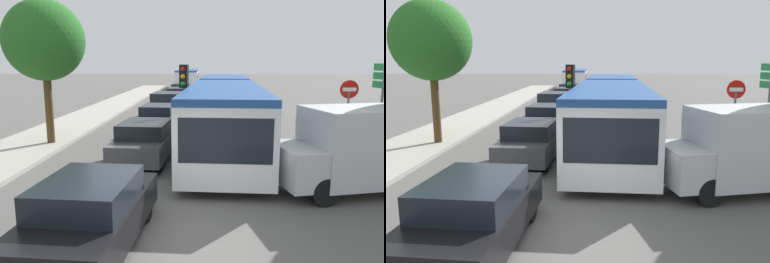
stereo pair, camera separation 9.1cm
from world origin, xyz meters
TOP-DOWN VIEW (x-y plane):
  - ground_plane at (0.00, 0.00)m, footprint 200.00×200.00m
  - kerb_strip_left at (-6.74, 20.71)m, footprint 3.20×51.41m
  - articulated_bus at (1.53, 10.64)m, footprint 3.43×17.74m
  - city_bus_rear at (-1.67, 41.41)m, footprint 2.58×11.52m
  - queued_car_black at (-1.48, -0.49)m, footprint 1.98×4.16m
  - queued_car_graphite at (-1.48, 5.95)m, footprint 2.01×4.22m
  - queued_car_navy at (-1.73, 11.61)m, footprint 1.92×4.04m
  - queued_car_silver at (-1.92, 17.31)m, footprint 2.15×4.51m
  - queued_car_green at (-1.56, 23.28)m, footprint 2.00×4.21m
  - queued_car_white at (-1.72, 28.84)m, footprint 2.01×4.22m
  - white_van at (5.23, 3.08)m, footprint 5.31×3.03m
  - traffic_light at (-0.20, 7.54)m, footprint 0.37×0.39m
  - no_entry_sign at (6.12, 7.47)m, footprint 0.70×0.08m
  - direction_sign_post at (7.54, 7.80)m, footprint 0.26×1.39m
  - tree_left_mid at (-5.89, 8.25)m, footprint 3.24×3.24m

SIDE VIEW (x-z plane):
  - ground_plane at x=0.00m, z-range 0.00..0.00m
  - kerb_strip_left at x=-6.74m, z-range 0.00..0.14m
  - queued_car_navy at x=-1.73m, z-range 0.01..1.38m
  - queued_car_black at x=-1.48m, z-range 0.01..1.42m
  - queued_car_green at x=-1.56m, z-range 0.01..1.44m
  - queued_car_graphite at x=-1.48m, z-range 0.01..1.44m
  - queued_car_white at x=-1.72m, z-range 0.01..1.44m
  - queued_car_silver at x=-1.92m, z-range 0.01..1.54m
  - white_van at x=5.23m, z-range 0.09..2.40m
  - city_bus_rear at x=-1.67m, z-range 0.19..2.67m
  - articulated_bus at x=1.53m, z-range 0.20..2.82m
  - no_entry_sign at x=6.12m, z-range 0.47..3.29m
  - traffic_light at x=-0.20m, z-range 0.80..4.20m
  - direction_sign_post at x=7.54m, z-range 0.77..4.37m
  - tree_left_mid at x=-5.89m, z-range 1.34..7.33m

